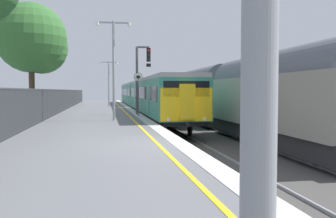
{
  "coord_description": "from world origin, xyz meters",
  "views": [
    {
      "loc": [
        -2.06,
        -11.84,
        1.72
      ],
      "look_at": [
        1.2,
        6.93,
        0.79
      ],
      "focal_mm": 39.72,
      "sensor_mm": 36.0,
      "label": 1
    }
  ],
  "objects_px": {
    "platform_lamp_far": "(109,79)",
    "signal_gantry": "(141,72)",
    "platform_lamp_mid": "(114,62)",
    "freight_train_adjacent_track": "(182,93)",
    "commuter_train_at_platform": "(144,95)",
    "background_tree_centre": "(34,41)",
    "speed_limit_sign": "(138,89)"
  },
  "relations": [
    {
      "from": "freight_train_adjacent_track",
      "to": "signal_gantry",
      "type": "relative_size",
      "value": 11.45
    },
    {
      "from": "speed_limit_sign",
      "to": "platform_lamp_far",
      "type": "xyz_separation_m",
      "value": [
        -1.72,
        17.05,
        1.13
      ]
    },
    {
      "from": "freight_train_adjacent_track",
      "to": "platform_lamp_mid",
      "type": "distance_m",
      "value": 18.28
    },
    {
      "from": "platform_lamp_far",
      "to": "background_tree_centre",
      "type": "distance_m",
      "value": 16.41
    },
    {
      "from": "freight_train_adjacent_track",
      "to": "signal_gantry",
      "type": "distance_m",
      "value": 12.51
    },
    {
      "from": "background_tree_centre",
      "to": "speed_limit_sign",
      "type": "bearing_deg",
      "value": -13.32
    },
    {
      "from": "freight_train_adjacent_track",
      "to": "speed_limit_sign",
      "type": "relative_size",
      "value": 19.26
    },
    {
      "from": "platform_lamp_mid",
      "to": "background_tree_centre",
      "type": "bearing_deg",
      "value": 136.42
    },
    {
      "from": "commuter_train_at_platform",
      "to": "speed_limit_sign",
      "type": "height_order",
      "value": "speed_limit_sign"
    },
    {
      "from": "platform_lamp_mid",
      "to": "freight_train_adjacent_track",
      "type": "bearing_deg",
      "value": 65.37
    },
    {
      "from": "signal_gantry",
      "to": "speed_limit_sign",
      "type": "distance_m",
      "value": 2.44
    },
    {
      "from": "freight_train_adjacent_track",
      "to": "background_tree_centre",
      "type": "relative_size",
      "value": 7.39
    },
    {
      "from": "freight_train_adjacent_track",
      "to": "background_tree_centre",
      "type": "distance_m",
      "value": 17.62
    },
    {
      "from": "freight_train_adjacent_track",
      "to": "commuter_train_at_platform",
      "type": "bearing_deg",
      "value": 178.32
    },
    {
      "from": "platform_lamp_far",
      "to": "signal_gantry",
      "type": "bearing_deg",
      "value": -82.03
    },
    {
      "from": "speed_limit_sign",
      "to": "freight_train_adjacent_track",
      "type": "bearing_deg",
      "value": 66.1
    },
    {
      "from": "freight_train_adjacent_track",
      "to": "platform_lamp_far",
      "type": "distance_m",
      "value": 8.63
    },
    {
      "from": "signal_gantry",
      "to": "platform_lamp_far",
      "type": "height_order",
      "value": "platform_lamp_far"
    },
    {
      "from": "commuter_train_at_platform",
      "to": "freight_train_adjacent_track",
      "type": "height_order",
      "value": "freight_train_adjacent_track"
    },
    {
      "from": "platform_lamp_mid",
      "to": "platform_lamp_far",
      "type": "bearing_deg",
      "value": 90.0
    },
    {
      "from": "freight_train_adjacent_track",
      "to": "background_tree_centre",
      "type": "xyz_separation_m",
      "value": [
        -12.79,
        -11.56,
        3.64
      ]
    },
    {
      "from": "freight_train_adjacent_track",
      "to": "signal_gantry",
      "type": "xyz_separation_m",
      "value": [
        -5.48,
        -11.13,
        1.62
      ]
    },
    {
      "from": "platform_lamp_mid",
      "to": "commuter_train_at_platform",
      "type": "bearing_deg",
      "value": 77.89
    },
    {
      "from": "signal_gantry",
      "to": "background_tree_centre",
      "type": "height_order",
      "value": "background_tree_centre"
    },
    {
      "from": "commuter_train_at_platform",
      "to": "signal_gantry",
      "type": "relative_size",
      "value": 8.16
    },
    {
      "from": "speed_limit_sign",
      "to": "platform_lamp_mid",
      "type": "height_order",
      "value": "platform_lamp_mid"
    },
    {
      "from": "freight_train_adjacent_track",
      "to": "platform_lamp_mid",
      "type": "bearing_deg",
      "value": -114.63
    },
    {
      "from": "signal_gantry",
      "to": "speed_limit_sign",
      "type": "bearing_deg",
      "value": -100.25
    },
    {
      "from": "commuter_train_at_platform",
      "to": "background_tree_centre",
      "type": "xyz_separation_m",
      "value": [
        -8.79,
        -11.68,
        3.85
      ]
    },
    {
      "from": "speed_limit_sign",
      "to": "platform_lamp_mid",
      "type": "xyz_separation_m",
      "value": [
        -1.72,
        -3.32,
        1.51
      ]
    },
    {
      "from": "platform_lamp_far",
      "to": "freight_train_adjacent_track",
      "type": "bearing_deg",
      "value": -26.94
    },
    {
      "from": "signal_gantry",
      "to": "platform_lamp_far",
      "type": "distance_m",
      "value": 15.13
    }
  ]
}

